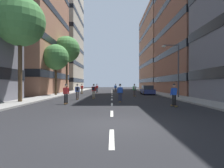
# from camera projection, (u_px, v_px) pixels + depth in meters

# --- Properties ---
(ground_plane) EXTENTS (146.11, 146.11, 0.00)m
(ground_plane) POSITION_uv_depth(u_px,v_px,m) (112.00, 94.00, 32.34)
(ground_plane) COLOR black
(sidewalk_left) EXTENTS (2.70, 66.97, 0.14)m
(sidewalk_left) POSITION_uv_depth(u_px,v_px,m) (68.00, 93.00, 35.39)
(sidewalk_left) COLOR gray
(sidewalk_left) RESTS_ON ground_plane
(sidewalk_right) EXTENTS (2.70, 66.97, 0.14)m
(sidewalk_right) POSITION_uv_depth(u_px,v_px,m) (156.00, 93.00, 35.39)
(sidewalk_right) COLOR gray
(sidewalk_right) RESTS_ON ground_plane
(lane_markings) EXTENTS (0.16, 57.20, 0.01)m
(lane_markings) POSITION_uv_depth(u_px,v_px,m) (112.00, 94.00, 33.49)
(lane_markings) COLOR silver
(lane_markings) RESTS_ON ground_plane
(building_left_mid) EXTENTS (15.21, 17.08, 21.85)m
(building_left_mid) POSITION_uv_depth(u_px,v_px,m) (17.00, 33.00, 33.65)
(building_left_mid) COLOR #9E6B51
(building_left_mid) RESTS_ON ground_plane
(building_left_far) EXTENTS (15.21, 17.02, 37.75)m
(building_left_far) POSITION_uv_depth(u_px,v_px,m) (54.00, 27.00, 55.46)
(building_left_far) COLOR #B2A893
(building_left_far) RESTS_ON ground_plane
(building_right_mid) EXTENTS (15.21, 18.85, 31.61)m
(building_right_mid) POSITION_uv_depth(u_px,v_px,m) (207.00, 6.00, 33.65)
(building_right_mid) COLOR brown
(building_right_mid) RESTS_ON ground_plane
(building_right_far) EXTENTS (15.21, 22.97, 23.37)m
(building_right_far) POSITION_uv_depth(u_px,v_px,m) (170.00, 51.00, 55.45)
(building_right_far) COLOR #9E6B51
(building_right_far) RESTS_ON ground_plane
(parked_car_near) EXTENTS (1.82, 4.40, 1.52)m
(parked_car_near) POSITION_uv_depth(u_px,v_px,m) (147.00, 90.00, 30.87)
(parked_car_near) COLOR navy
(parked_car_near) RESTS_ON ground_plane
(street_tree_near) EXTENTS (3.85, 3.85, 7.59)m
(street_tree_near) POSITION_uv_depth(u_px,v_px,m) (56.00, 57.00, 27.90)
(street_tree_near) COLOR #4C3823
(street_tree_near) RESTS_ON sidewalk_left
(street_tree_mid) EXTENTS (4.54, 4.54, 9.65)m
(street_tree_mid) POSITION_uv_depth(u_px,v_px,m) (20.00, 22.00, 17.04)
(street_tree_mid) COLOR #4C3823
(street_tree_mid) RESTS_ON sidewalk_left
(street_tree_far) EXTENTS (4.88, 4.88, 10.54)m
(street_tree_far) POSITION_uv_depth(u_px,v_px,m) (67.00, 50.00, 34.60)
(street_tree_far) COLOR #4C3823
(street_tree_far) RESTS_ON sidewalk_left
(streetlamp_right) EXTENTS (2.13, 0.30, 6.50)m
(streetlamp_right) POSITION_uv_depth(u_px,v_px,m) (175.00, 65.00, 22.78)
(streetlamp_right) COLOR #3F3F44
(streetlamp_right) RESTS_ON sidewalk_right
(skater_0) EXTENTS (0.56, 0.92, 1.78)m
(skater_0) POSITION_uv_depth(u_px,v_px,m) (115.00, 87.00, 40.93)
(skater_0) COLOR brown
(skater_0) RESTS_ON ground_plane
(skater_1) EXTENTS (0.56, 0.92, 1.78)m
(skater_1) POSITION_uv_depth(u_px,v_px,m) (82.00, 88.00, 33.88)
(skater_1) COLOR brown
(skater_1) RESTS_ON ground_plane
(skater_2) EXTENTS (0.56, 0.92, 1.78)m
(skater_2) POSITION_uv_depth(u_px,v_px,m) (135.00, 89.00, 26.56)
(skater_2) COLOR brown
(skater_2) RESTS_ON ground_plane
(skater_3) EXTENTS (0.56, 0.92, 1.78)m
(skater_3) POSITION_uv_depth(u_px,v_px,m) (77.00, 91.00, 20.83)
(skater_3) COLOR brown
(skater_3) RESTS_ON ground_plane
(skater_4) EXTENTS (0.54, 0.91, 1.78)m
(skater_4) POSITION_uv_depth(u_px,v_px,m) (120.00, 92.00, 18.14)
(skater_4) COLOR brown
(skater_4) RESTS_ON ground_plane
(skater_5) EXTENTS (0.53, 0.90, 1.78)m
(skater_5) POSITION_uv_depth(u_px,v_px,m) (97.00, 88.00, 37.04)
(skater_5) COLOR brown
(skater_5) RESTS_ON ground_plane
(skater_6) EXTENTS (0.56, 0.92, 1.78)m
(skater_6) POSITION_uv_depth(u_px,v_px,m) (94.00, 90.00, 22.58)
(skater_6) COLOR brown
(skater_6) RESTS_ON ground_plane
(skater_7) EXTENTS (0.54, 0.90, 1.78)m
(skater_7) POSITION_uv_depth(u_px,v_px,m) (66.00, 93.00, 16.16)
(skater_7) COLOR brown
(skater_7) RESTS_ON ground_plane
(skater_8) EXTENTS (0.56, 0.92, 1.78)m
(skater_8) POSITION_uv_depth(u_px,v_px,m) (174.00, 94.00, 14.47)
(skater_8) COLOR brown
(skater_8) RESTS_ON ground_plane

